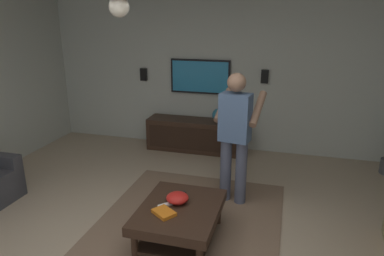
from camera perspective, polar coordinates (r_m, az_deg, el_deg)
name	(u,v)px	position (r m, az deg, el deg)	size (l,w,h in m)	color
wall_back_tv	(223,71)	(6.14, 5.07, 9.16)	(0.10, 6.39, 2.73)	#B2B7AD
area_rug	(185,229)	(4.07, -1.07, -16.01)	(2.69, 2.04, 0.01)	#7A604C
coffee_table	(180,216)	(3.76, -1.99, -13.95)	(1.00, 0.80, 0.40)	#332116
media_console	(196,135)	(6.16, 0.70, -1.17)	(0.45, 1.70, 0.55)	#332116
tv	(200,77)	(6.15, 1.31, 8.28)	(0.05, 1.04, 0.58)	black
person_standing	(235,131)	(4.29, 6.97, -0.53)	(0.60, 0.60, 1.64)	#4C5166
bowl	(177,198)	(3.76, -2.36, -11.17)	(0.23, 0.23, 0.11)	red
remote_white	(165,205)	(3.72, -4.37, -12.26)	(0.15, 0.04, 0.02)	white
remote_black	(179,193)	(3.93, -2.13, -10.43)	(0.15, 0.04, 0.02)	black
book	(164,213)	(3.58, -4.54, -13.41)	(0.22, 0.16, 0.04)	orange
vase_round	(219,115)	(6.00, 4.30, 2.11)	(0.22, 0.22, 0.22)	teal
wall_speaker_left	(265,77)	(5.98, 11.63, 8.11)	(0.06, 0.12, 0.22)	black
wall_speaker_right	(144,74)	(6.50, -7.78, 8.54)	(0.06, 0.12, 0.22)	black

